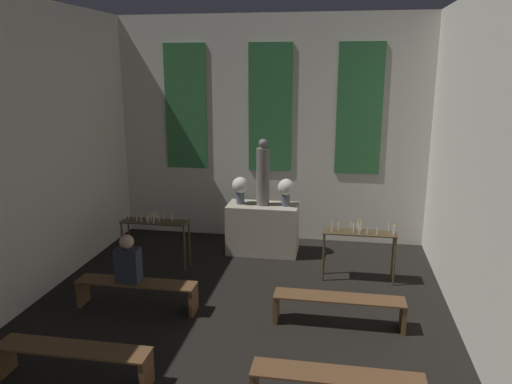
{
  "coord_description": "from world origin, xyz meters",
  "views": [
    {
      "loc": [
        1.48,
        -1.13,
        3.65
      ],
      "look_at": [
        0.0,
        7.44,
        1.45
      ],
      "focal_mm": 35.0,
      "sensor_mm": 36.0,
      "label": 1
    }
  ],
  "objects_px": {
    "altar": "(263,229)",
    "pew_back_right": "(339,305)",
    "statue": "(263,174)",
    "pew_back_left": "(137,289)",
    "pew_second_right": "(337,384)",
    "candle_rack_left": "(155,228)",
    "pew_second_left": "(73,357)",
    "flower_vase_right": "(286,189)",
    "person_seated": "(128,261)",
    "candle_rack_right": "(359,240)",
    "flower_vase_left": "(240,187)"
  },
  "relations": [
    {
      "from": "flower_vase_right",
      "to": "pew_back_right",
      "type": "xyz_separation_m",
      "value": [
        1.08,
        -2.71,
        -1.01
      ]
    },
    {
      "from": "flower_vase_left",
      "to": "pew_second_left",
      "type": "xyz_separation_m",
      "value": [
        -1.08,
        -4.59,
        -1.01
      ]
    },
    {
      "from": "pew_second_left",
      "to": "person_seated",
      "type": "distance_m",
      "value": 1.93
    },
    {
      "from": "pew_back_right",
      "to": "person_seated",
      "type": "bearing_deg",
      "value": 180.0
    },
    {
      "from": "flower_vase_right",
      "to": "pew_back_right",
      "type": "relative_size",
      "value": 0.29
    },
    {
      "from": "altar",
      "to": "pew_back_left",
      "type": "distance_m",
      "value": 3.12
    },
    {
      "from": "candle_rack_left",
      "to": "pew_second_right",
      "type": "distance_m",
      "value": 4.93
    },
    {
      "from": "flower_vase_right",
      "to": "candle_rack_right",
      "type": "relative_size",
      "value": 0.43
    },
    {
      "from": "flower_vase_left",
      "to": "person_seated",
      "type": "bearing_deg",
      "value": -113.79
    },
    {
      "from": "statue",
      "to": "candle_rack_right",
      "type": "relative_size",
      "value": 1.04
    },
    {
      "from": "altar",
      "to": "pew_back_left",
      "type": "height_order",
      "value": "altar"
    },
    {
      "from": "flower_vase_right",
      "to": "altar",
      "type": "bearing_deg",
      "value": 180.0
    },
    {
      "from": "candle_rack_right",
      "to": "pew_back_right",
      "type": "distance_m",
      "value": 1.76
    },
    {
      "from": "pew_second_left",
      "to": "pew_back_right",
      "type": "bearing_deg",
      "value": 31.37
    },
    {
      "from": "candle_rack_left",
      "to": "pew_back_left",
      "type": "relative_size",
      "value": 0.67
    },
    {
      "from": "statue",
      "to": "candle_rack_right",
      "type": "xyz_separation_m",
      "value": [
        1.86,
        -1.04,
        -0.87
      ]
    },
    {
      "from": "flower_vase_right",
      "to": "pew_second_right",
      "type": "xyz_separation_m",
      "value": [
        1.08,
        -4.59,
        -1.01
      ]
    },
    {
      "from": "candle_rack_right",
      "to": "pew_back_left",
      "type": "xyz_separation_m",
      "value": [
        -3.39,
        -1.68,
        -0.42
      ]
    },
    {
      "from": "candle_rack_left",
      "to": "person_seated",
      "type": "bearing_deg",
      "value": -82.88
    },
    {
      "from": "pew_second_left",
      "to": "person_seated",
      "type": "relative_size",
      "value": 2.49
    },
    {
      "from": "candle_rack_right",
      "to": "pew_second_left",
      "type": "xyz_separation_m",
      "value": [
        -3.39,
        -3.55,
        -0.42
      ]
    },
    {
      "from": "altar",
      "to": "flower_vase_left",
      "type": "relative_size",
      "value": 2.58
    },
    {
      "from": "flower_vase_left",
      "to": "pew_second_left",
      "type": "height_order",
      "value": "flower_vase_left"
    },
    {
      "from": "statue",
      "to": "pew_back_left",
      "type": "relative_size",
      "value": 0.7
    },
    {
      "from": "flower_vase_right",
      "to": "person_seated",
      "type": "relative_size",
      "value": 0.72
    },
    {
      "from": "statue",
      "to": "flower_vase_left",
      "type": "bearing_deg",
      "value": 180.0
    },
    {
      "from": "flower_vase_left",
      "to": "candle_rack_right",
      "type": "relative_size",
      "value": 0.43
    },
    {
      "from": "statue",
      "to": "altar",
      "type": "bearing_deg",
      "value": 90.0
    },
    {
      "from": "candle_rack_right",
      "to": "pew_second_right",
      "type": "relative_size",
      "value": 0.67
    },
    {
      "from": "pew_second_right",
      "to": "candle_rack_left",
      "type": "bearing_deg",
      "value": 133.71
    },
    {
      "from": "flower_vase_right",
      "to": "candle_rack_right",
      "type": "height_order",
      "value": "flower_vase_right"
    },
    {
      "from": "altar",
      "to": "pew_second_left",
      "type": "distance_m",
      "value": 4.84
    },
    {
      "from": "pew_second_left",
      "to": "pew_back_left",
      "type": "bearing_deg",
      "value": 90.0
    },
    {
      "from": "altar",
      "to": "pew_second_left",
      "type": "relative_size",
      "value": 0.75
    },
    {
      "from": "altar",
      "to": "pew_back_right",
      "type": "relative_size",
      "value": 0.75
    },
    {
      "from": "pew_back_right",
      "to": "pew_second_left",
      "type": "bearing_deg",
      "value": -148.63
    },
    {
      "from": "candle_rack_left",
      "to": "person_seated",
      "type": "relative_size",
      "value": 1.67
    },
    {
      "from": "altar",
      "to": "candle_rack_left",
      "type": "height_order",
      "value": "candle_rack_left"
    },
    {
      "from": "flower_vase_left",
      "to": "person_seated",
      "type": "xyz_separation_m",
      "value": [
        -1.2,
        -2.71,
        -0.55
      ]
    },
    {
      "from": "altar",
      "to": "flower_vase_left",
      "type": "bearing_deg",
      "value": 180.0
    },
    {
      "from": "altar",
      "to": "person_seated",
      "type": "bearing_deg",
      "value": -121.29
    },
    {
      "from": "flower_vase_left",
      "to": "candle_rack_right",
      "type": "xyz_separation_m",
      "value": [
        2.31,
        -1.04,
        -0.59
      ]
    },
    {
      "from": "statue",
      "to": "pew_back_left",
      "type": "xyz_separation_m",
      "value": [
        -1.54,
        -2.71,
        -1.28
      ]
    },
    {
      "from": "pew_second_right",
      "to": "statue",
      "type": "bearing_deg",
      "value": 108.52
    },
    {
      "from": "flower_vase_right",
      "to": "pew_back_left",
      "type": "relative_size",
      "value": 0.29
    },
    {
      "from": "candle_rack_right",
      "to": "pew_back_right",
      "type": "relative_size",
      "value": 0.67
    },
    {
      "from": "flower_vase_right",
      "to": "person_seated",
      "type": "bearing_deg",
      "value": -127.76
    },
    {
      "from": "flower_vase_right",
      "to": "candle_rack_left",
      "type": "relative_size",
      "value": 0.43
    },
    {
      "from": "pew_back_right",
      "to": "candle_rack_right",
      "type": "bearing_deg",
      "value": 79.22
    },
    {
      "from": "altar",
      "to": "pew_second_left",
      "type": "bearing_deg",
      "value": -108.52
    }
  ]
}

